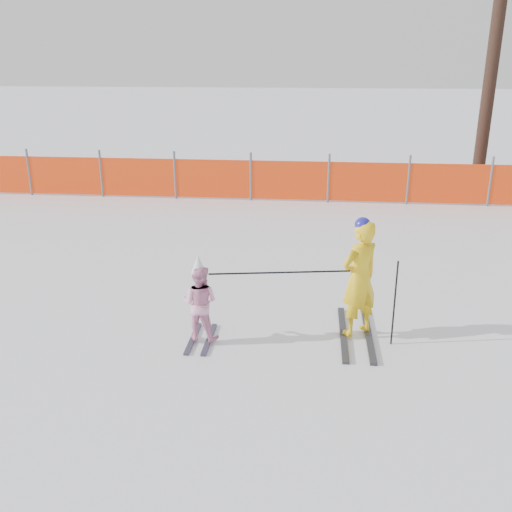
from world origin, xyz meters
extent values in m
plane|color=white|center=(0.00, 0.00, 0.00)|extent=(120.00, 120.00, 0.00)
cube|color=black|center=(1.23, 0.22, 0.02)|extent=(0.09, 1.60, 0.04)
cube|color=black|center=(1.57, 0.22, 0.02)|extent=(0.09, 1.60, 0.04)
imported|color=yellow|center=(1.40, 0.22, 0.84)|extent=(0.69, 0.66, 1.59)
sphere|color=#1D1A93|center=(1.40, 0.22, 1.57)|extent=(0.21, 0.21, 0.21)
cube|color=black|center=(-0.79, -0.13, 0.01)|extent=(0.09, 0.88, 0.03)
cube|color=black|center=(-0.57, -0.13, 0.01)|extent=(0.09, 0.88, 0.03)
imported|color=#F49FC8|center=(-0.68, -0.13, 0.55)|extent=(0.56, 0.47, 1.03)
cone|color=white|center=(-0.68, -0.13, 1.10)|extent=(0.19, 0.19, 0.24)
cylinder|color=black|center=(1.85, 0.02, 0.58)|extent=(0.02, 0.02, 1.17)
cylinder|color=black|center=(0.36, 0.04, 0.95)|extent=(1.83, 0.33, 0.02)
cylinder|color=#595960|center=(-6.86, 7.64, 0.62)|extent=(0.06, 0.06, 1.25)
cylinder|color=#595960|center=(-4.86, 7.64, 0.62)|extent=(0.06, 0.06, 1.25)
cylinder|color=#595960|center=(-2.86, 7.64, 0.62)|extent=(0.06, 0.06, 1.25)
cylinder|color=#595960|center=(-0.86, 7.64, 0.62)|extent=(0.06, 0.06, 1.25)
cylinder|color=#595960|center=(1.14, 7.64, 0.62)|extent=(0.06, 0.06, 1.25)
cylinder|color=#595960|center=(3.14, 7.64, 0.62)|extent=(0.06, 0.06, 1.25)
cylinder|color=#595960|center=(5.14, 7.64, 0.62)|extent=(0.06, 0.06, 1.25)
cube|color=#FF3F0D|center=(-2.04, 7.64, 0.55)|extent=(17.63, 0.03, 1.00)
cylinder|color=black|center=(5.37, 9.61, 3.63)|extent=(0.34, 0.34, 7.26)
camera|label=1|loc=(0.74, -6.85, 3.63)|focal=40.00mm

